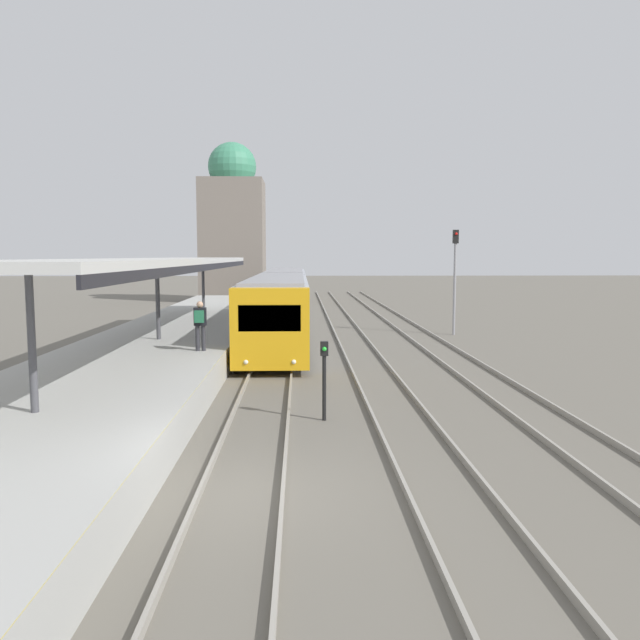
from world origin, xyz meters
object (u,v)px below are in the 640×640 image
at_px(person_on_platform, 200,322).
at_px(signal_post_near, 324,372).
at_px(signal_mast_far, 455,270).
at_px(train_near, 282,297).

relative_size(person_on_platform, signal_post_near, 0.83).
relative_size(person_on_platform, signal_mast_far, 0.30).
xyz_separation_m(person_on_platform, signal_mast_far, (11.40, 11.51, 1.46)).
distance_m(person_on_platform, signal_mast_far, 16.27).
relative_size(signal_post_near, signal_mast_far, 0.37).
distance_m(person_on_platform, signal_post_near, 6.73).
xyz_separation_m(train_near, signal_post_near, (1.62, -20.75, -0.52)).
bearing_deg(signal_post_near, person_on_platform, 126.06).
bearing_deg(signal_mast_far, train_near, 157.16).
height_order(person_on_platform, train_near, train_near).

